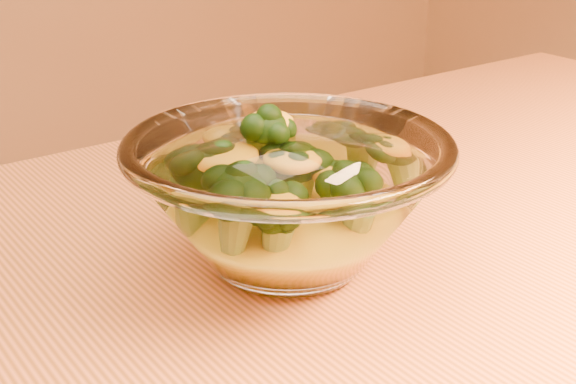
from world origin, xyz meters
The scene contains 3 objects.
glass_bowl centered at (-0.07, 0.09, 0.80)m, with size 0.22×0.22×0.10m.
cheese_sauce centered at (-0.07, 0.09, 0.78)m, with size 0.12×0.12×0.03m, color yellow.
broccoli_heap centered at (-0.07, 0.10, 0.81)m, with size 0.15×0.13×0.08m.
Camera 1 is at (-0.36, -0.31, 1.01)m, focal length 50.00 mm.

